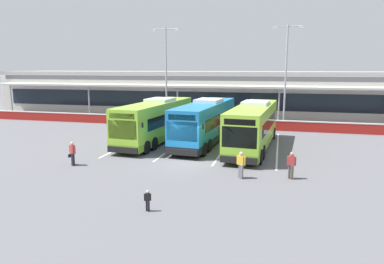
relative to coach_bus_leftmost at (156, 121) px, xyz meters
The scene contains 16 objects.
ground_plane 7.80m from the coach_bus_leftmost, 55.68° to the right, with size 200.00×200.00×0.00m, color #56565B.
terminal_building 21.11m from the coach_bus_leftmost, 78.28° to the left, with size 70.00×13.00×6.00m.
red_barrier_wall 9.36m from the coach_bus_leftmost, 62.52° to the left, with size 60.00×0.40×1.10m.
coach_bus_leftmost is the anchor object (origin of this frame).
coach_bus_left_centre 4.42m from the coach_bus_leftmost, ahead, with size 3.63×12.30×3.78m.
coach_bus_centre 8.64m from the coach_bus_leftmost, ahead, with size 3.63×12.30×3.78m.
bay_stripe_far_west 2.71m from the coach_bus_leftmost, behind, with size 0.14×13.00×0.01m, color silver.
bay_stripe_west 2.83m from the coach_bus_leftmost, ahead, with size 0.14×13.00×0.01m, color silver.
bay_stripe_mid_west 6.63m from the coach_bus_leftmost, ahead, with size 0.14×13.00×0.01m, color silver.
bay_stripe_centre 10.73m from the coach_bus_leftmost, ahead, with size 0.14×13.00×0.01m, color silver.
pedestrian_with_handbag 9.35m from the coach_bus_leftmost, 107.33° to the right, with size 0.64×0.45×1.62m.
pedestrian_in_dark_coat 12.39m from the coach_bus_leftmost, 46.26° to the right, with size 0.53×0.38×1.62m.
pedestrian_child 15.71m from the coach_bus_leftmost, 71.55° to the right, with size 0.33×0.20×1.00m.
pedestrian_near_bin 14.15m from the coach_bus_leftmost, 35.97° to the right, with size 0.53×0.31×1.62m.
lamp_post_west 11.38m from the coach_bus_leftmost, 103.31° to the left, with size 3.24×0.28×11.00m.
lamp_post_centre 16.19m from the coach_bus_leftmost, 44.57° to the left, with size 3.24×0.28×11.00m.
Camera 1 is at (6.36, -22.73, 6.47)m, focal length 32.66 mm.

